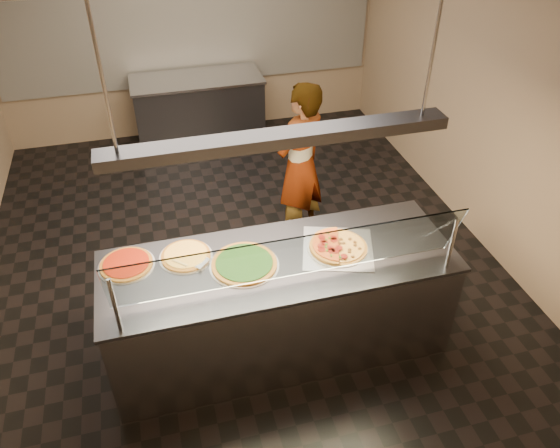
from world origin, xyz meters
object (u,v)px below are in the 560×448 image
object	(u,v)px
sneeze_guard	(292,258)
pizza_spatula	(188,262)
half_pizza_pepperoni	(325,247)
serving_counter	(279,304)
prep_table	(199,111)
pizza_spinach	(244,263)
perforated_tray	(338,248)
pizza_tomato	(126,264)
worker	(300,166)
half_pizza_sausage	(351,244)
pizza_cheese	(186,255)
heat_lamp_housing	(279,138)

from	to	relation	value
sneeze_guard	pizza_spatula	xyz separation A→B (m)	(-0.67, 0.47, -0.27)
sneeze_guard	half_pizza_pepperoni	bearing A→B (deg)	44.28
serving_counter	sneeze_guard	bearing A→B (deg)	-90.00
serving_counter	pizza_spatula	xyz separation A→B (m)	(-0.67, 0.12, 0.49)
sneeze_guard	prep_table	world-z (taller)	sneeze_guard
sneeze_guard	pizza_spinach	world-z (taller)	sneeze_guard
serving_counter	perforated_tray	xyz separation A→B (m)	(0.47, 0.01, 0.47)
serving_counter	half_pizza_pepperoni	size ratio (longest dim) A/B	5.52
serving_counter	pizza_tomato	xyz separation A→B (m)	(-1.11, 0.24, 0.48)
pizza_spinach	worker	bearing A→B (deg)	58.53
perforated_tray	pizza_tomato	distance (m)	1.59
pizza_spatula	half_pizza_sausage	bearing A→B (deg)	-5.19
sneeze_guard	prep_table	bearing A→B (deg)	91.35
perforated_tray	pizza_spatula	distance (m)	1.14
perforated_tray	pizza_spatula	size ratio (longest dim) A/B	2.36
pizza_tomato	pizza_spatula	world-z (taller)	pizza_spatula
half_pizza_pepperoni	perforated_tray	bearing A→B (deg)	0.17
half_pizza_sausage	pizza_spatula	xyz separation A→B (m)	(-1.24, 0.11, 0.00)
pizza_tomato	prep_table	distance (m)	3.70
pizza_cheese	sneeze_guard	bearing A→B (deg)	-40.12
serving_counter	pizza_spinach	distance (m)	0.55
sneeze_guard	pizza_cheese	bearing A→B (deg)	139.88
half_pizza_pepperoni	worker	world-z (taller)	worker
half_pizza_pepperoni	half_pizza_sausage	size ratio (longest dim) A/B	1.00
sneeze_guard	worker	bearing A→B (deg)	71.39
pizza_spatula	worker	size ratio (longest dim) A/B	0.17
half_pizza_sausage	half_pizza_pepperoni	bearing A→B (deg)	179.39
pizza_cheese	pizza_tomato	distance (m)	0.44
pizza_tomato	half_pizza_sausage	bearing A→B (deg)	-7.66
pizza_cheese	worker	size ratio (longest dim) A/B	0.23
serving_counter	sneeze_guard	distance (m)	0.83
pizza_spinach	serving_counter	bearing A→B (deg)	-3.09
pizza_cheese	pizza_spinach	bearing A→B (deg)	-27.16
sneeze_guard	perforated_tray	world-z (taller)	sneeze_guard
pizza_tomato	perforated_tray	bearing A→B (deg)	-8.08
perforated_tray	worker	world-z (taller)	worker
pizza_spatula	worker	bearing A→B (deg)	45.75
half_pizza_sausage	pizza_tomato	bearing A→B (deg)	172.34
half_pizza_pepperoni	pizza_tomato	bearing A→B (deg)	171.35
pizza_spatula	pizza_spinach	bearing A→B (deg)	-15.24
half_pizza_pepperoni	pizza_cheese	size ratio (longest dim) A/B	1.21
worker	heat_lamp_housing	xyz separation A→B (m)	(-0.59, -1.42, 1.09)
perforated_tray	pizza_tomato	world-z (taller)	pizza_tomato
pizza_spatula	heat_lamp_housing	world-z (taller)	heat_lamp_housing
half_pizza_pepperoni	pizza_spinach	xyz separation A→B (m)	(-0.63, 0.00, -0.02)
pizza_tomato	pizza_spatula	xyz separation A→B (m)	(0.44, -0.11, 0.01)
prep_table	pizza_tomato	bearing A→B (deg)	-106.03
half_pizza_sausage	pizza_tomato	size ratio (longest dim) A/B	1.17
serving_counter	pizza_spatula	world-z (taller)	pizza_spatula
half_pizza_pepperoni	pizza_spatula	bearing A→B (deg)	173.88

